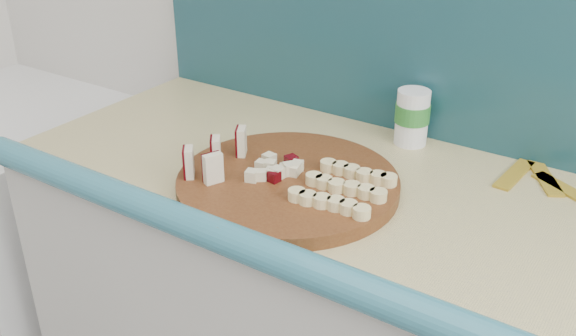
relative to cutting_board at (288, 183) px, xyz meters
The scene contains 7 objects.
porcelain_fixture 1.20m from the cutting_board, behind, with size 0.70×0.72×0.84m.
cutting_board is the anchor object (origin of this frame).
apple_wedges 0.15m from the cutting_board, 160.50° to the right, with size 0.08×0.17×0.06m.
apple_chunks 0.04m from the cutting_board, behind, with size 0.07×0.07×0.02m.
banana_slices 0.12m from the cutting_board, ahead, with size 0.17×0.17×0.02m.
canister 0.35m from the cutting_board, 71.82° to the left, with size 0.08×0.08×0.12m.
banana_peel 0.50m from the cutting_board, 37.13° to the left, with size 0.20×0.17×0.01m.
Camera 1 is at (0.22, 0.50, 1.51)m, focal length 40.00 mm.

